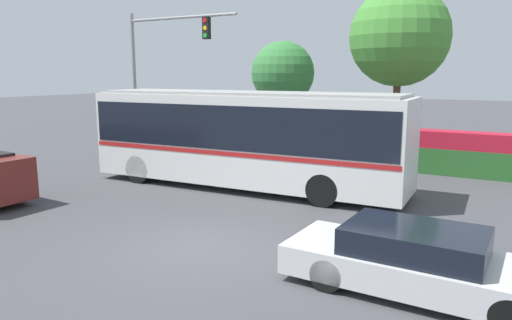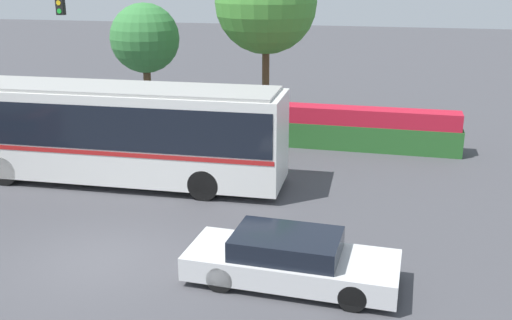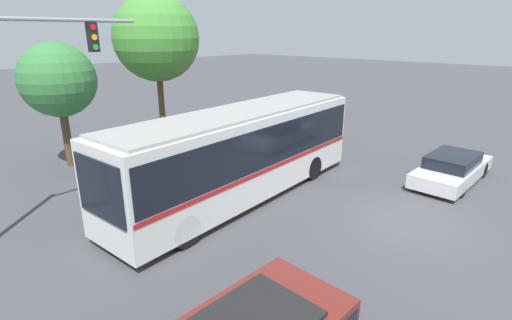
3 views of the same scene
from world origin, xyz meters
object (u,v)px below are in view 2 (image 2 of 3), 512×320
Objects in this scene: city_bus at (119,128)px; street_tree_centre at (266,3)px; sedan_foreground at (290,260)px; street_tree_left at (145,39)px; traffic_light_pole at (0,38)px.

street_tree_centre is (2.97, 9.08, 3.71)m from city_bus.
street_tree_centre reaches higher than city_bus.
sedan_foreground is 17.26m from street_tree_left.
street_tree_centre is at bearing 106.98° from sedan_foreground.
traffic_light_pole is at bearing -27.24° from city_bus.
city_bus reaches higher than sedan_foreground.
traffic_light_pole reaches higher than sedan_foreground.
sedan_foreground is 16.23m from traffic_light_pole.
sedan_foreground is 15.90m from street_tree_centre.
traffic_light_pole is 11.25m from street_tree_centre.
street_tree_centre reaches higher than traffic_light_pole.
traffic_light_pole is at bearing -147.03° from street_tree_centre.
street_tree_centre reaches higher than street_tree_left.
sedan_foreground is at bearing -55.52° from street_tree_left.
city_bus is 1.42× the size of street_tree_centre.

